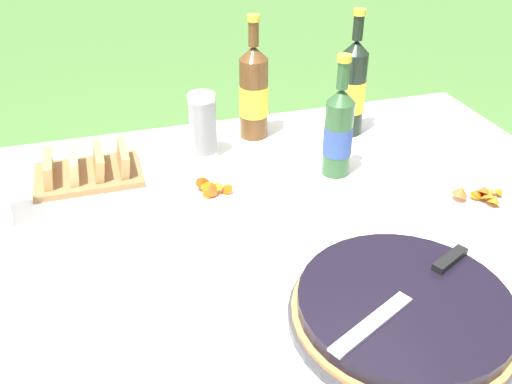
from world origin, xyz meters
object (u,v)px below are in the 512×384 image
object	(u,v)px
cider_bottle_amber	(254,93)
bread_board	(87,169)
berry_tart	(403,310)
snack_plate_right	(211,194)
serving_knife	(416,287)
snack_plate_near	(478,198)
cup_stack	(203,125)
cider_bottle_green	(338,132)
juice_bottle_red	(353,88)

from	to	relation	value
cider_bottle_amber	bread_board	distance (m)	0.49
berry_tart	snack_plate_right	world-z (taller)	berry_tart
berry_tart	serving_knife	bearing A→B (deg)	26.09
serving_knife	snack_plate_right	size ratio (longest dim) A/B	1.78
berry_tart	snack_plate_near	xyz separation A→B (m)	(0.36, 0.30, -0.02)
cup_stack	bread_board	bearing A→B (deg)	-173.52
cider_bottle_amber	cider_bottle_green	bearing A→B (deg)	-62.63
cider_bottle_green	snack_plate_near	world-z (taller)	cider_bottle_green
snack_plate_near	bread_board	bearing A→B (deg)	156.18
cup_stack	bread_board	world-z (taller)	cup_stack
berry_tart	snack_plate_near	distance (m)	0.47
berry_tart	serving_knife	xyz separation A→B (m)	(0.03, 0.01, 0.04)
serving_knife	berry_tart	bearing A→B (deg)	0.00
cider_bottle_green	juice_bottle_red	xyz separation A→B (m)	(0.13, 0.21, 0.02)
bread_board	cider_bottle_green	bearing A→B (deg)	-14.44
cider_bottle_amber	snack_plate_near	size ratio (longest dim) A/B	1.77
cider_bottle_amber	snack_plate_right	world-z (taller)	cider_bottle_amber
snack_plate_right	cup_stack	bearing A→B (deg)	81.91
cider_bottle_amber	juice_bottle_red	xyz separation A→B (m)	(0.27, -0.06, 0.01)
cider_bottle_amber	juice_bottle_red	world-z (taller)	juice_bottle_red
cider_bottle_green	bread_board	distance (m)	0.63
snack_plate_right	bread_board	size ratio (longest dim) A/B	0.75
serving_knife	bread_board	size ratio (longest dim) A/B	1.34
berry_tart	snack_plate_right	distance (m)	0.55
serving_knife	cider_bottle_green	world-z (taller)	cider_bottle_green
snack_plate_right	cider_bottle_green	bearing A→B (deg)	4.90
cup_stack	cider_bottle_green	xyz separation A→B (m)	(0.30, -0.19, 0.03)
cider_bottle_green	juice_bottle_red	world-z (taller)	juice_bottle_red
bread_board	snack_plate_near	bearing A→B (deg)	-23.82
serving_knife	cider_bottle_green	size ratio (longest dim) A/B	1.12
cider_bottle_green	juice_bottle_red	size ratio (longest dim) A/B	0.87
cup_stack	serving_knife	bearing A→B (deg)	-72.27
cider_bottle_green	cup_stack	bearing A→B (deg)	147.53
berry_tart	cider_bottle_green	distance (m)	0.54
cider_bottle_green	bread_board	world-z (taller)	cider_bottle_green
cider_bottle_green	juice_bottle_red	distance (m)	0.24
cider_bottle_green	snack_plate_right	size ratio (longest dim) A/B	1.58
cider_bottle_amber	berry_tart	bearing A→B (deg)	-87.37
bread_board	juice_bottle_red	bearing A→B (deg)	3.82
cider_bottle_green	bread_board	bearing A→B (deg)	165.56
serving_knife	snack_plate_near	xyz separation A→B (m)	(0.34, 0.28, -0.05)
berry_tart	juice_bottle_red	world-z (taller)	juice_bottle_red
cup_stack	snack_plate_right	distance (m)	0.23
cup_stack	berry_tart	bearing A→B (deg)	-74.51
snack_plate_near	serving_knife	bearing A→B (deg)	-140.00
cider_bottle_amber	snack_plate_near	distance (m)	0.65
cider_bottle_amber	bread_board	size ratio (longest dim) A/B	1.32
cider_bottle_amber	snack_plate_near	world-z (taller)	cider_bottle_amber
snack_plate_near	snack_plate_right	distance (m)	0.63
cider_bottle_green	snack_plate_right	distance (m)	0.35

